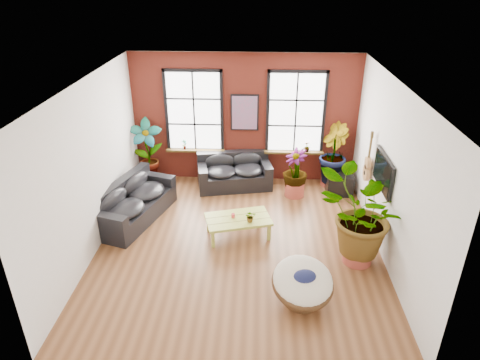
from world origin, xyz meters
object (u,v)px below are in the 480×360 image
object	(u,v)px
sofa_left	(132,203)
papasan_chair	(303,283)
coffee_table	(238,220)
sofa_back	(234,172)

from	to	relation	value
sofa_left	papasan_chair	distance (m)	4.64
coffee_table	sofa_left	bearing A→B (deg)	150.85
coffee_table	papasan_chair	bearing A→B (deg)	-74.29
sofa_left	coffee_table	bearing A→B (deg)	-86.14
sofa_back	coffee_table	bearing A→B (deg)	-95.39
sofa_back	sofa_left	xyz separation A→B (m)	(-2.30, -1.81, 0.01)
sofa_left	coffee_table	xyz separation A→B (m)	(2.54, -0.62, -0.02)
sofa_left	coffee_table	size ratio (longest dim) A/B	1.61
sofa_back	papasan_chair	distance (m)	4.74
sofa_back	coffee_table	distance (m)	2.44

